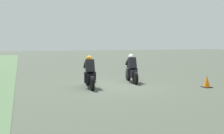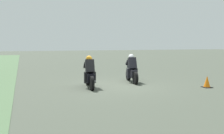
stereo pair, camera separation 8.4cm
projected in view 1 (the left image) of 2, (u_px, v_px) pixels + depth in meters
name	position (u px, v px, depth m)	size (l,w,h in m)	color
ground_plane	(116.00, 85.00, 12.59)	(120.00, 120.00, 0.00)	#464C40
rider_lane_a	(132.00, 71.00, 13.59)	(2.04, 0.60, 1.51)	black
rider_lane_b	(90.00, 75.00, 11.91)	(2.04, 0.57, 1.51)	black
traffic_cone	(207.00, 82.00, 12.04)	(0.40, 0.40, 0.55)	black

